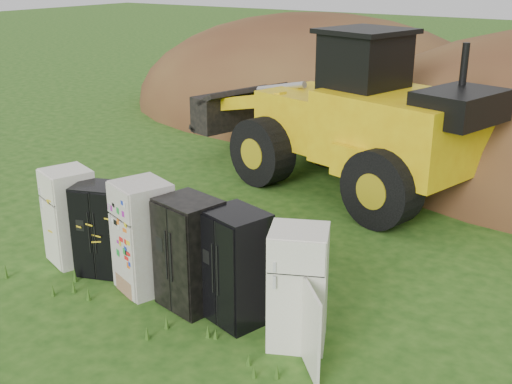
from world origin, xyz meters
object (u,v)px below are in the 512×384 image
fridge_leftmost (70,216)px  fridge_sticker (144,237)px  fridge_black_right (237,267)px  fridge_dark_mid (190,254)px  fridge_black_side (102,229)px  fridge_open_door (298,287)px  wheel_loader (330,108)px

fridge_leftmost → fridge_sticker: (1.89, -0.06, 0.07)m
fridge_sticker → fridge_black_right: size_ratio=1.07×
fridge_dark_mid → fridge_black_right: (0.87, 0.06, -0.02)m
fridge_dark_mid → fridge_black_right: size_ratio=1.02×
fridge_black_side → fridge_open_door: size_ratio=0.92×
fridge_sticker → fridge_black_right: fridge_sticker is taller
fridge_leftmost → fridge_sticker: bearing=17.3°
fridge_sticker → fridge_open_door: 2.97m
wheel_loader → fridge_open_door: bearing=-51.4°
fridge_sticker → fridge_open_door: fridge_sticker is taller
fridge_leftmost → wheel_loader: wheel_loader is taller
fridge_sticker → wheel_loader: size_ratio=0.24×
fridge_sticker → fridge_dark_mid: size_ratio=1.05×
fridge_leftmost → fridge_black_side: (0.83, -0.00, -0.06)m
fridge_black_side → fridge_sticker: size_ratio=0.87×
fridge_dark_mid → fridge_open_door: bearing=12.2°
fridge_leftmost → fridge_dark_mid: (2.88, -0.07, 0.03)m
fridge_black_side → fridge_open_door: (4.03, -0.05, 0.07)m
fridge_sticker → fridge_black_right: (1.87, 0.04, -0.06)m
fridge_open_door → wheel_loader: size_ratio=0.22×
fridge_leftmost → fridge_black_side: bearing=18.7°
fridge_black_right → fridge_leftmost: bearing=-164.4°
fridge_black_side → wheel_loader: (1.03, 6.60, 1.12)m
fridge_leftmost → fridge_open_door: 4.86m
fridge_leftmost → fridge_dark_mid: size_ratio=0.97×
fridge_leftmost → fridge_sticker: size_ratio=0.93×
fridge_leftmost → fridge_black_side: fridge_leftmost is taller
fridge_sticker → wheel_loader: bearing=110.0°
fridge_dark_mid → wheel_loader: (-1.02, 6.67, 1.03)m
fridge_leftmost → wheel_loader: (1.86, 6.60, 1.05)m
fridge_leftmost → fridge_black_right: 3.75m
fridge_sticker → fridge_black_right: bearing=21.1°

